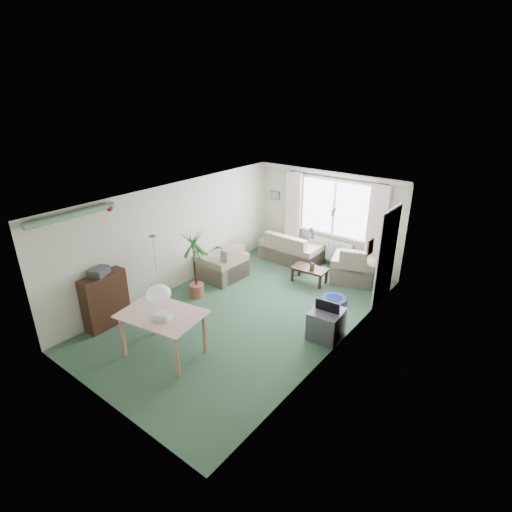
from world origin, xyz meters
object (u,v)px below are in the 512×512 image
Objects in this scene: houseplant at (195,264)px; tv_cube at (326,324)px; armchair_left at (222,261)px; bookshelf at (105,300)px; coffee_table at (309,275)px; sofa at (292,247)px; armchair_corner at (354,263)px; dining_table at (164,334)px; pet_bed at (334,300)px.

houseplant reaches higher than tv_cube.
armchair_left is 1.13m from houseplant.
bookshelf is at bearing -4.88° from armchair_left.
armchair_left is at bearing -149.76° from coffee_table.
sofa is 3.50m from tv_cube.
tv_cube is (1.39, -1.76, 0.09)m from coffee_table.
sofa is at bearing 158.46° from armchair_left.
armchair_left is 0.90× the size of bookshelf.
armchair_corner reaches higher than sofa.
bookshelf reaches higher than coffee_table.
houseplant is 2.12m from dining_table.
bookshelf is (-0.34, -2.91, 0.10)m from armchair_left.
armchair_left reaches higher than sofa.
bookshelf is at bearing 77.08° from sofa.
armchair_left is at bearing -168.69° from pet_bed.
bookshelf is 4.65m from pet_bed.
dining_table is 2.09× the size of tv_cube.
sofa reaches higher than coffee_table.
sofa is 2.36m from pet_bed.
sofa is 1.93× the size of coffee_table.
houseplant is (-0.60, -2.90, 0.39)m from sofa.
armchair_corner is (1.78, -0.02, 0.04)m from sofa.
bookshelf reaches higher than dining_table.
armchair_corner reaches higher than pet_bed.
dining_table reaches higher than pet_bed.
bookshelf is 1.60m from dining_table.
coffee_table is at bearing 57.88° from bookshelf.
sofa is at bearing 142.00° from coffee_table.
armchair_corner reaches higher than dining_table.
armchair_corner is at bearing 179.70° from sofa.
houseplant is at bearing 12.43° from armchair_left.
houseplant is 2.89× the size of pet_bed.
bookshelf is 0.85× the size of dining_table.
sofa is 4.90m from bookshelf.
coffee_table is at bearing 151.05° from pet_bed.
armchair_left is 3.28m from tv_cube.
coffee_table is 0.65× the size of dining_table.
armchair_corner reaches higher than armchair_left.
bookshelf is 1.98× the size of pet_bed.
houseplant is 3.08m from pet_bed.
armchair_corner is at bearing 99.16° from tv_cube.
pet_bed is (3.07, 3.46, -0.48)m from bookshelf.
armchair_corner is 1.00× the size of armchair_left.
armchair_corner reaches higher than tv_cube.
pet_bed is (2.53, 1.60, -0.73)m from houseplant.
armchair_left is 2.81m from pet_bed.
dining_table is (-0.56, -3.91, 0.21)m from coffee_table.
sofa is 1.30m from coffee_table.
sofa is 4.72m from dining_table.
armchair_corner is 4.85m from dining_table.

